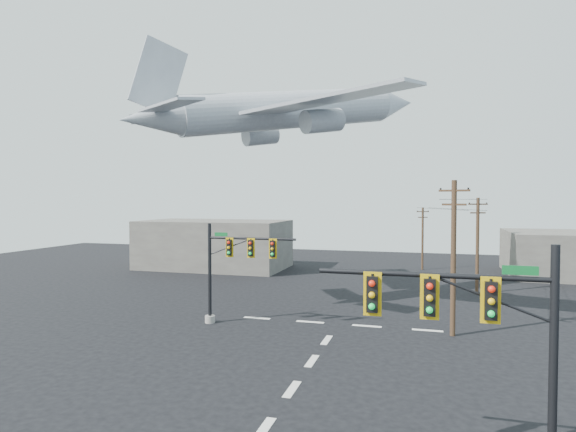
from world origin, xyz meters
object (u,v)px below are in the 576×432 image
(signal_mast_far, at_px, (230,268))
(utility_pole_a, at_px, (453,255))
(utility_pole_b, at_px, (477,244))
(airliner, at_px, (290,111))
(signal_mast_near, at_px, (489,348))
(utility_pole_c, at_px, (423,237))

(signal_mast_far, distance_m, utility_pole_a, 14.82)
(utility_pole_b, bearing_deg, airliner, -168.98)
(signal_mast_near, bearing_deg, signal_mast_far, 134.50)
(utility_pole_a, distance_m, utility_pole_c, 29.47)
(signal_mast_near, xyz_separation_m, utility_pole_b, (2.70, 31.51, 0.45))
(signal_mast_far, height_order, utility_pole_c, utility_pole_c)
(utility_pole_b, bearing_deg, utility_pole_c, 92.24)
(signal_mast_far, relative_size, airliner, 0.29)
(signal_mast_near, xyz_separation_m, signal_mast_far, (-14.88, 15.14, -0.22))
(signal_mast_far, height_order, utility_pole_a, utility_pole_a)
(utility_pole_b, relative_size, airliner, 0.37)
(signal_mast_far, distance_m, utility_pole_b, 24.03)
(utility_pole_a, xyz_separation_m, utility_pole_b, (2.87, 14.99, -0.55))
(utility_pole_a, distance_m, airliner, 18.05)
(signal_mast_far, bearing_deg, utility_pole_c, 67.66)
(utility_pole_b, bearing_deg, signal_mast_far, -153.81)
(airliner, bearing_deg, utility_pole_a, -75.84)
(utility_pole_a, height_order, utility_pole_c, utility_pole_a)
(utility_pole_a, height_order, utility_pole_b, utility_pole_a)
(utility_pole_c, distance_m, airliner, 27.70)
(signal_mast_far, bearing_deg, utility_pole_a, 5.33)
(signal_mast_far, relative_size, utility_pole_b, 0.79)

